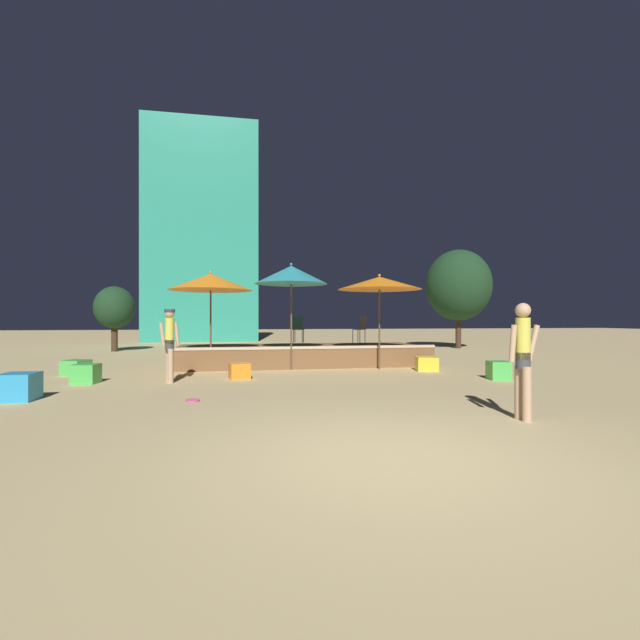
{
  "coord_description": "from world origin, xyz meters",
  "views": [
    {
      "loc": [
        -1.53,
        -4.3,
        1.47
      ],
      "look_at": [
        0.0,
        4.15,
        1.46
      ],
      "focal_mm": 24.0,
      "sensor_mm": 36.0,
      "label": 1
    }
  ],
  "objects_px": {
    "patio_umbrella_0": "(379,283)",
    "cube_seat_4": "(239,371)",
    "background_tree_1": "(458,285)",
    "bistro_chair_1": "(298,327)",
    "cube_seat_0": "(427,364)",
    "person_1": "(170,341)",
    "cube_seat_3": "(19,387)",
    "background_tree_0": "(114,308)",
    "cube_seat_1": "(76,367)",
    "patio_umbrella_2": "(291,275)",
    "bistro_chair_0": "(361,327)",
    "cube_seat_5": "(86,374)",
    "cube_seat_2": "(499,370)",
    "person_0": "(523,357)",
    "patio_umbrella_1": "(211,282)",
    "frisbee_disc": "(192,400)"
  },
  "relations": [
    {
      "from": "cube_seat_3",
      "to": "background_tree_1",
      "type": "relative_size",
      "value": 0.12
    },
    {
      "from": "cube_seat_3",
      "to": "person_1",
      "type": "bearing_deg",
      "value": 37.99
    },
    {
      "from": "patio_umbrella_0",
      "to": "patio_umbrella_2",
      "type": "bearing_deg",
      "value": 173.72
    },
    {
      "from": "cube_seat_1",
      "to": "cube_seat_5",
      "type": "distance_m",
      "value": 1.82
    },
    {
      "from": "patio_umbrella_0",
      "to": "frisbee_disc",
      "type": "bearing_deg",
      "value": -139.36
    },
    {
      "from": "cube_seat_1",
      "to": "cube_seat_2",
      "type": "bearing_deg",
      "value": -14.68
    },
    {
      "from": "person_1",
      "to": "background_tree_0",
      "type": "relative_size",
      "value": 0.57
    },
    {
      "from": "person_1",
      "to": "frisbee_disc",
      "type": "bearing_deg",
      "value": 173.67
    },
    {
      "from": "patio_umbrella_0",
      "to": "cube_seat_4",
      "type": "height_order",
      "value": "patio_umbrella_0"
    },
    {
      "from": "patio_umbrella_2",
      "to": "cube_seat_1",
      "type": "bearing_deg",
      "value": -178.56
    },
    {
      "from": "patio_umbrella_2",
      "to": "cube_seat_0",
      "type": "bearing_deg",
      "value": -13.39
    },
    {
      "from": "person_1",
      "to": "patio_umbrella_2",
      "type": "bearing_deg",
      "value": -80.88
    },
    {
      "from": "cube_seat_3",
      "to": "background_tree_0",
      "type": "xyz_separation_m",
      "value": [
        -1.81,
        12.4,
        1.75
      ]
    },
    {
      "from": "cube_seat_1",
      "to": "bistro_chair_1",
      "type": "height_order",
      "value": "bistro_chair_1"
    },
    {
      "from": "person_0",
      "to": "frisbee_disc",
      "type": "bearing_deg",
      "value": -117.14
    },
    {
      "from": "background_tree_1",
      "to": "background_tree_0",
      "type": "bearing_deg",
      "value": 177.11
    },
    {
      "from": "patio_umbrella_0",
      "to": "background_tree_1",
      "type": "distance_m",
      "value": 10.56
    },
    {
      "from": "bistro_chair_1",
      "to": "person_1",
      "type": "bearing_deg",
      "value": 65.19
    },
    {
      "from": "cube_seat_1",
      "to": "background_tree_1",
      "type": "bearing_deg",
      "value": 27.48
    },
    {
      "from": "cube_seat_5",
      "to": "person_0",
      "type": "distance_m",
      "value": 9.12
    },
    {
      "from": "cube_seat_0",
      "to": "background_tree_0",
      "type": "relative_size",
      "value": 0.23
    },
    {
      "from": "background_tree_1",
      "to": "cube_seat_2",
      "type": "bearing_deg",
      "value": -113.6
    },
    {
      "from": "cube_seat_0",
      "to": "background_tree_1",
      "type": "height_order",
      "value": "background_tree_1"
    },
    {
      "from": "cube_seat_2",
      "to": "cube_seat_5",
      "type": "relative_size",
      "value": 0.99
    },
    {
      "from": "background_tree_0",
      "to": "cube_seat_5",
      "type": "bearing_deg",
      "value": -77.76
    },
    {
      "from": "person_1",
      "to": "frisbee_disc",
      "type": "xyz_separation_m",
      "value": [
        0.79,
        -2.46,
        -0.95
      ]
    },
    {
      "from": "cube_seat_4",
      "to": "background_tree_1",
      "type": "bearing_deg",
      "value": 40.73
    },
    {
      "from": "patio_umbrella_1",
      "to": "cube_seat_1",
      "type": "relative_size",
      "value": 3.97
    },
    {
      "from": "bistro_chair_0",
      "to": "cube_seat_4",
      "type": "bearing_deg",
      "value": 0.97
    },
    {
      "from": "cube_seat_1",
      "to": "cube_seat_4",
      "type": "height_order",
      "value": "cube_seat_1"
    },
    {
      "from": "cube_seat_1",
      "to": "cube_seat_3",
      "type": "relative_size",
      "value": 1.24
    },
    {
      "from": "person_1",
      "to": "patio_umbrella_0",
      "type": "bearing_deg",
      "value": -97.14
    },
    {
      "from": "cube_seat_2",
      "to": "background_tree_1",
      "type": "distance_m",
      "value": 11.98
    },
    {
      "from": "patio_umbrella_2",
      "to": "cube_seat_4",
      "type": "distance_m",
      "value": 3.39
    },
    {
      "from": "person_1",
      "to": "bistro_chair_0",
      "type": "distance_m",
      "value": 6.78
    },
    {
      "from": "person_1",
      "to": "cube_seat_3",
      "type": "bearing_deg",
      "value": 103.92
    },
    {
      "from": "cube_seat_5",
      "to": "bistro_chair_1",
      "type": "xyz_separation_m",
      "value": [
        5.41,
        3.8,
        1.0
      ]
    },
    {
      "from": "cube_seat_1",
      "to": "cube_seat_3",
      "type": "xyz_separation_m",
      "value": [
        0.34,
        -3.67,
        0.05
      ]
    },
    {
      "from": "cube_seat_4",
      "to": "background_tree_0",
      "type": "distance_m",
      "value": 11.85
    },
    {
      "from": "patio_umbrella_1",
      "to": "background_tree_1",
      "type": "xyz_separation_m",
      "value": [
        11.71,
        7.66,
        0.68
      ]
    },
    {
      "from": "cube_seat_1",
      "to": "background_tree_0",
      "type": "xyz_separation_m",
      "value": [
        -1.46,
        8.72,
        1.8
      ]
    },
    {
      "from": "person_0",
      "to": "background_tree_1",
      "type": "height_order",
      "value": "background_tree_1"
    },
    {
      "from": "bistro_chair_0",
      "to": "bistro_chair_1",
      "type": "distance_m",
      "value": 2.15
    },
    {
      "from": "patio_umbrella_1",
      "to": "cube_seat_4",
      "type": "xyz_separation_m",
      "value": [
        0.82,
        -1.73,
        -2.34
      ]
    },
    {
      "from": "bistro_chair_1",
      "to": "cube_seat_0",
      "type": "bearing_deg",
      "value": 155.3
    },
    {
      "from": "cube_seat_2",
      "to": "bistro_chair_0",
      "type": "relative_size",
      "value": 0.61
    },
    {
      "from": "cube_seat_1",
      "to": "cube_seat_4",
      "type": "xyz_separation_m",
      "value": [
        4.26,
        -1.5,
        -0.0
      ]
    },
    {
      "from": "patio_umbrella_2",
      "to": "bistro_chair_0",
      "type": "xyz_separation_m",
      "value": [
        2.59,
        1.72,
        -1.54
      ]
    },
    {
      "from": "patio_umbrella_2",
      "to": "background_tree_1",
      "type": "bearing_deg",
      "value": 39.4
    },
    {
      "from": "cube_seat_5",
      "to": "bistro_chair_1",
      "type": "height_order",
      "value": "bistro_chair_1"
    }
  ]
}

